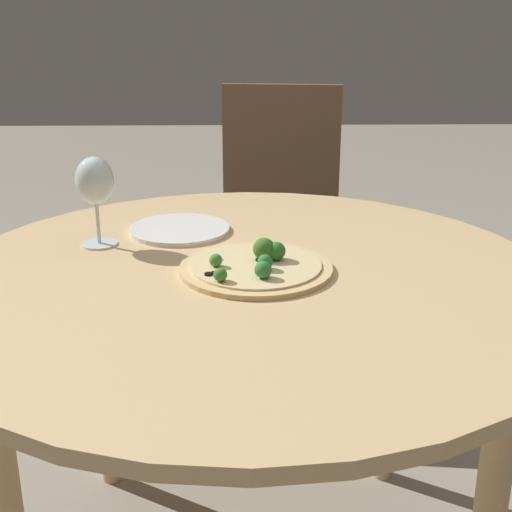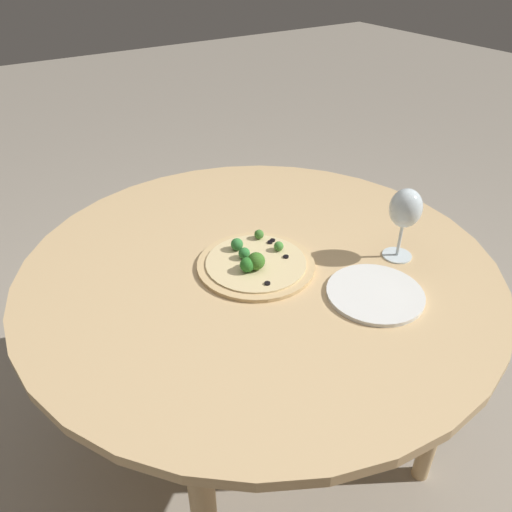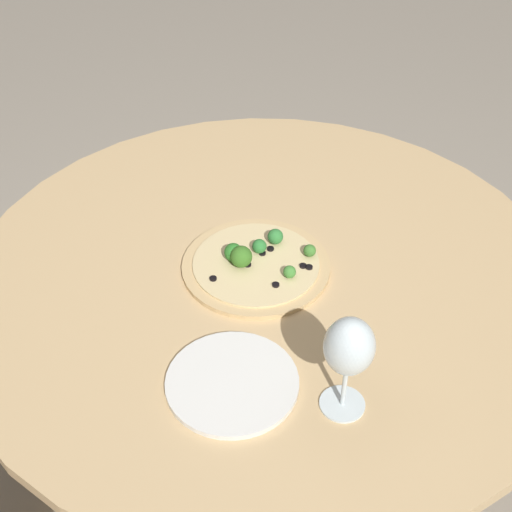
# 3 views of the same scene
# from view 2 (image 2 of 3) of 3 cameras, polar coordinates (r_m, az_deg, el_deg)

# --- Properties ---
(ground_plane) EXTENTS (12.00, 12.00, 0.00)m
(ground_plane) POSITION_cam_2_polar(r_m,az_deg,el_deg) (1.77, 0.27, -20.70)
(ground_plane) COLOR gray
(dining_table) EXTENTS (1.18, 1.18, 0.74)m
(dining_table) POSITION_cam_2_polar(r_m,az_deg,el_deg) (1.28, 0.34, -3.38)
(dining_table) COLOR tan
(dining_table) RESTS_ON ground_plane
(pizza) EXTENTS (0.29, 0.29, 0.06)m
(pizza) POSITION_cam_2_polar(r_m,az_deg,el_deg) (1.22, -0.07, -0.75)
(pizza) COLOR tan
(pizza) RESTS_ON dining_table
(wine_glass) EXTENTS (0.08, 0.08, 0.19)m
(wine_glass) POSITION_cam_2_polar(r_m,az_deg,el_deg) (1.25, 16.71, 5.04)
(wine_glass) COLOR silver
(wine_glass) RESTS_ON dining_table
(plate_near) EXTENTS (0.22, 0.22, 0.01)m
(plate_near) POSITION_cam_2_polar(r_m,az_deg,el_deg) (1.16, 13.45, -4.19)
(plate_near) COLOR silver
(plate_near) RESTS_ON dining_table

